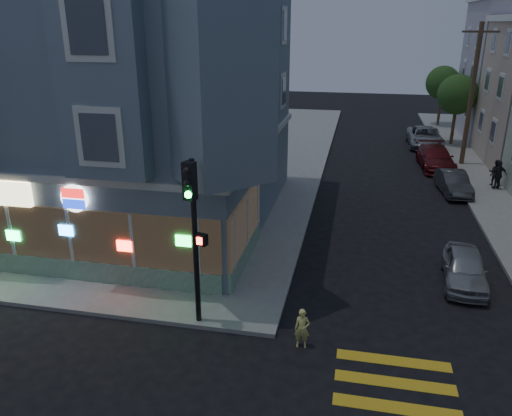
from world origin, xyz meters
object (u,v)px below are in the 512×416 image
(parked_car_a, at_px, (465,268))
(traffic_signal, at_px, (193,217))
(street_tree_near, at_px, (458,95))
(running_child, at_px, (302,328))
(parked_car_d, at_px, (425,137))
(utility_pole, at_px, (472,93))
(pedestrian_a, at_px, (495,173))
(street_tree_far, at_px, (443,83))
(parked_car_b, at_px, (453,183))
(parked_car_c, at_px, (436,158))
(pedestrian_b, at_px, (498,175))

(parked_car_a, height_order, traffic_signal, traffic_signal)
(street_tree_near, distance_m, running_child, 29.60)
(running_child, relative_size, parked_car_d, 0.23)
(utility_pole, height_order, running_child, utility_pole)
(traffic_signal, bearing_deg, street_tree_near, 83.12)
(running_child, xyz_separation_m, pedestrian_a, (9.16, 17.52, 0.29))
(street_tree_far, distance_m, pedestrian_a, 18.94)
(parked_car_a, height_order, parked_car_d, parked_car_d)
(parked_car_b, bearing_deg, street_tree_near, 76.00)
(parked_car_d, bearing_deg, parked_car_a, -92.81)
(parked_car_c, distance_m, parked_car_d, 6.32)
(pedestrian_b, distance_m, parked_car_b, 2.71)
(parked_car_c, bearing_deg, street_tree_far, 78.96)
(traffic_signal, bearing_deg, parked_car_d, 86.37)
(parked_car_b, bearing_deg, street_tree_far, 79.12)
(pedestrian_b, xyz_separation_m, parked_car_c, (-2.85, 4.27, -0.26))
(parked_car_c, bearing_deg, parked_car_d, 87.06)
(street_tree_far, relative_size, parked_car_b, 1.39)
(utility_pole, xyz_separation_m, parked_car_d, (-1.89, 5.21, -4.05))
(pedestrian_b, bearing_deg, utility_pole, -96.24)
(pedestrian_b, bearing_deg, parked_car_c, -73.00)
(utility_pole, height_order, parked_car_b, utility_pole)
(pedestrian_a, distance_m, parked_car_c, 4.57)
(street_tree_far, relative_size, parked_car_a, 1.45)
(street_tree_near, xyz_separation_m, traffic_signal, (-11.71, -27.83, -0.19))
(utility_pole, distance_m, street_tree_near, 6.06)
(street_tree_near, height_order, street_tree_far, same)
(parked_car_c, bearing_deg, parked_car_b, -89.69)
(street_tree_near, bearing_deg, utility_pole, -91.91)
(parked_car_b, distance_m, parked_car_c, 5.21)
(pedestrian_b, bearing_deg, parked_car_b, 3.45)
(street_tree_far, bearing_deg, parked_car_b, -94.86)
(street_tree_far, height_order, parked_car_c, street_tree_far)
(street_tree_near, relative_size, parked_car_d, 0.99)
(running_child, height_order, pedestrian_b, pedestrian_b)
(running_child, relative_size, traffic_signal, 0.23)
(parked_car_d, xyz_separation_m, traffic_signal, (-9.61, -27.04, 3.00))
(running_child, bearing_deg, parked_car_a, 39.00)
(street_tree_far, height_order, traffic_signal, traffic_signal)
(utility_pole, relative_size, pedestrian_b, 5.46)
(parked_car_b, bearing_deg, parked_car_c, 87.59)
(parked_car_a, distance_m, parked_car_c, 16.06)
(pedestrian_a, distance_m, traffic_signal, 21.41)
(parked_car_b, bearing_deg, parked_car_a, -102.52)
(pedestrian_a, height_order, traffic_signal, traffic_signal)
(running_child, bearing_deg, pedestrian_a, 58.29)
(parked_car_d, relative_size, traffic_signal, 1.01)
(pedestrian_a, bearing_deg, parked_car_b, 53.49)
(street_tree_near, distance_m, street_tree_far, 8.00)
(street_tree_near, xyz_separation_m, running_child, (-8.36, -28.20, -3.31))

